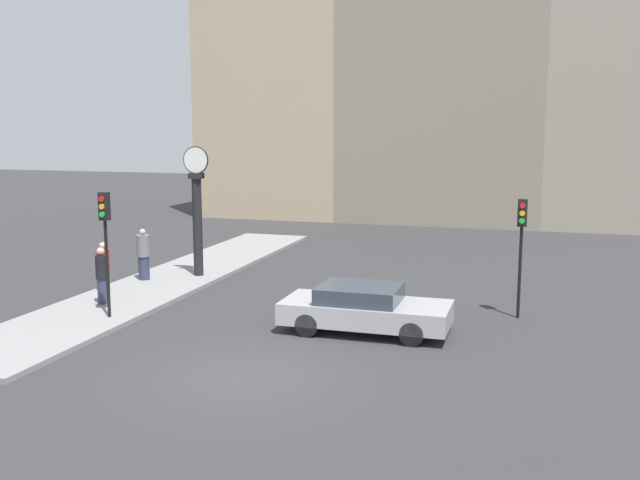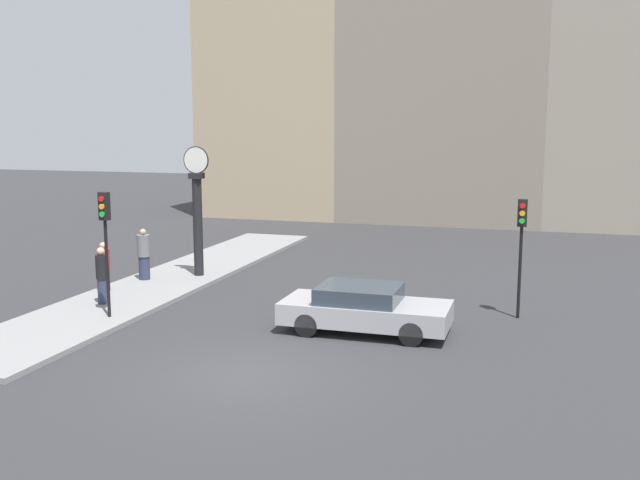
{
  "view_description": "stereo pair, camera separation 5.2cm",
  "coord_description": "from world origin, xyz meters",
  "px_view_note": "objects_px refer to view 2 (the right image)",
  "views": [
    {
      "loc": [
        5.88,
        -13.69,
        5.36
      ],
      "look_at": [
        -0.25,
        6.4,
        1.99
      ],
      "focal_mm": 40.0,
      "sensor_mm": 36.0,
      "label": 1
    },
    {
      "loc": [
        5.93,
        -13.67,
        5.36
      ],
      "look_at": [
        -0.25,
        6.4,
        1.99
      ],
      "focal_mm": 40.0,
      "sensor_mm": 36.0,
      "label": 2
    }
  ],
  "objects_px": {
    "street_clock": "(197,213)",
    "pedestrian_black_jacket": "(102,275)",
    "sedan_car": "(364,308)",
    "pedestrian_grey_jacket": "(144,255)",
    "traffic_light_far": "(521,233)",
    "traffic_light_near": "(105,228)",
    "pedestrian_red_top": "(104,267)"
  },
  "relations": [
    {
      "from": "pedestrian_grey_jacket",
      "to": "pedestrian_red_top",
      "type": "height_order",
      "value": "pedestrian_grey_jacket"
    },
    {
      "from": "traffic_light_far",
      "to": "street_clock",
      "type": "distance_m",
      "value": 11.17
    },
    {
      "from": "traffic_light_far",
      "to": "traffic_light_near",
      "type": "bearing_deg",
      "value": -161.02
    },
    {
      "from": "traffic_light_far",
      "to": "street_clock",
      "type": "bearing_deg",
      "value": 169.29
    },
    {
      "from": "street_clock",
      "to": "pedestrian_red_top",
      "type": "distance_m",
      "value": 3.85
    },
    {
      "from": "traffic_light_near",
      "to": "traffic_light_far",
      "type": "relative_size",
      "value": 1.03
    },
    {
      "from": "traffic_light_near",
      "to": "pedestrian_black_jacket",
      "type": "relative_size",
      "value": 2.04
    },
    {
      "from": "traffic_light_near",
      "to": "traffic_light_far",
      "type": "bearing_deg",
      "value": 18.98
    },
    {
      "from": "pedestrian_black_jacket",
      "to": "sedan_car",
      "type": "bearing_deg",
      "value": -1.13
    },
    {
      "from": "sedan_car",
      "to": "pedestrian_red_top",
      "type": "xyz_separation_m",
      "value": [
        -8.95,
        1.63,
        0.27
      ]
    },
    {
      "from": "sedan_car",
      "to": "pedestrian_red_top",
      "type": "height_order",
      "value": "pedestrian_red_top"
    },
    {
      "from": "sedan_car",
      "to": "pedestrian_grey_jacket",
      "type": "xyz_separation_m",
      "value": [
        -8.62,
        3.52,
        0.36
      ]
    },
    {
      "from": "sedan_car",
      "to": "traffic_light_far",
      "type": "height_order",
      "value": "traffic_light_far"
    },
    {
      "from": "traffic_light_far",
      "to": "pedestrian_red_top",
      "type": "xyz_separation_m",
      "value": [
        -12.77,
        -1.0,
        -1.52
      ]
    },
    {
      "from": "traffic_light_near",
      "to": "street_clock",
      "type": "height_order",
      "value": "street_clock"
    },
    {
      "from": "traffic_light_near",
      "to": "street_clock",
      "type": "bearing_deg",
      "value": 91.6
    },
    {
      "from": "sedan_car",
      "to": "street_clock",
      "type": "relative_size",
      "value": 0.96
    },
    {
      "from": "sedan_car",
      "to": "traffic_light_near",
      "type": "relative_size",
      "value": 1.26
    },
    {
      "from": "traffic_light_far",
      "to": "pedestrian_black_jacket",
      "type": "height_order",
      "value": "traffic_light_far"
    },
    {
      "from": "pedestrian_red_top",
      "to": "pedestrian_black_jacket",
      "type": "bearing_deg",
      "value": -57.97
    },
    {
      "from": "traffic_light_far",
      "to": "pedestrian_grey_jacket",
      "type": "xyz_separation_m",
      "value": [
        -12.45,
        0.88,
        -1.43
      ]
    },
    {
      "from": "traffic_light_far",
      "to": "street_clock",
      "type": "height_order",
      "value": "street_clock"
    },
    {
      "from": "sedan_car",
      "to": "traffic_light_near",
      "type": "bearing_deg",
      "value": -171.16
    },
    {
      "from": "sedan_car",
      "to": "pedestrian_black_jacket",
      "type": "xyz_separation_m",
      "value": [
        -8.03,
        0.16,
        0.35
      ]
    },
    {
      "from": "street_clock",
      "to": "pedestrian_grey_jacket",
      "type": "bearing_deg",
      "value": -141.01
    },
    {
      "from": "sedan_car",
      "to": "pedestrian_grey_jacket",
      "type": "distance_m",
      "value": 9.32
    },
    {
      "from": "street_clock",
      "to": "pedestrian_red_top",
      "type": "relative_size",
      "value": 2.88
    },
    {
      "from": "traffic_light_near",
      "to": "pedestrian_red_top",
      "type": "bearing_deg",
      "value": 125.77
    },
    {
      "from": "sedan_car",
      "to": "pedestrian_black_jacket",
      "type": "distance_m",
      "value": 8.03
    },
    {
      "from": "street_clock",
      "to": "pedestrian_black_jacket",
      "type": "distance_m",
      "value": 4.83
    },
    {
      "from": "street_clock",
      "to": "pedestrian_black_jacket",
      "type": "xyz_separation_m",
      "value": [
        -0.87,
        -4.55,
        -1.37
      ]
    },
    {
      "from": "traffic_light_far",
      "to": "pedestrian_black_jacket",
      "type": "distance_m",
      "value": 12.19
    }
  ]
}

